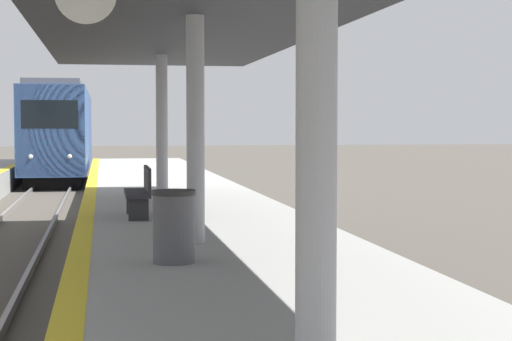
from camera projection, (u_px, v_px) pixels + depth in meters
train at (62, 132)px, 41.64m from camera, size 2.63×18.92×4.37m
station_canopy at (195, 12)px, 12.02m from camera, size 4.80×20.89×3.43m
trash_bin at (174, 226)px, 10.44m from camera, size 0.54×0.54×0.89m
bench at (141, 191)px, 15.56m from camera, size 0.44×1.51×0.92m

